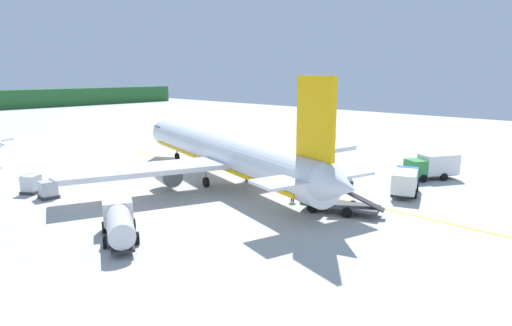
{
  "coord_description": "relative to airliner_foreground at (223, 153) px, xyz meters",
  "views": [
    {
      "loc": [
        -5.08,
        -17.01,
        12.1
      ],
      "look_at": [
        27.53,
        13.76,
        2.72
      ],
      "focal_mm": 30.31,
      "sensor_mm": 36.0,
      "label": 1
    }
  ],
  "objects": [
    {
      "name": "cargo_container_mid",
      "position": [
        -16.07,
        7.88,
        -2.52
      ],
      "size": [
        1.82,
        1.82,
        1.84
      ],
      "color": "#333338",
      "rests_on": "ground"
    },
    {
      "name": "service_truck_baggage",
      "position": [
        -16.92,
        -7.26,
        -1.99
      ],
      "size": [
        4.77,
        6.92,
        2.4
      ],
      "color": "white",
      "rests_on": "ground"
    },
    {
      "name": "cargo_container_far",
      "position": [
        -16.59,
        10.97,
        -2.45
      ],
      "size": [
        2.33,
        2.33,
        2.0
      ],
      "color": "#333338",
      "rests_on": "ground"
    },
    {
      "name": "crew_marshaller",
      "position": [
        -0.48,
        -10.29,
        -2.36
      ],
      "size": [
        0.47,
        0.5,
        1.75
      ],
      "color": "#191E33",
      "rests_on": "ground"
    },
    {
      "name": "service_truck_catering",
      "position": [
        17.58,
        -16.49,
        -1.79
      ],
      "size": [
        6.35,
        5.0,
        2.91
      ],
      "color": "#338C3F",
      "rests_on": "ground"
    },
    {
      "name": "cargo_container_near",
      "position": [
        8.9,
        -10.02,
        -2.53
      ],
      "size": [
        2.17,
        2.17,
        1.83
      ],
      "color": "#333338",
      "rests_on": "ground"
    },
    {
      "name": "service_truck_pushback",
      "position": [
        -0.66,
        -14.34,
        -2.23
      ],
      "size": [
        4.16,
        7.32,
        2.77
      ],
      "color": "#338C3F",
      "rests_on": "ground"
    },
    {
      "name": "apron_guide_line",
      "position": [
        3.37,
        -4.45,
        -3.39
      ],
      "size": [
        0.3,
        60.0,
        0.01
      ],
      "primitive_type": "cube",
      "color": "yellow",
      "rests_on": "ground"
    },
    {
      "name": "airliner_foreground",
      "position": [
        0.0,
        0.0,
        0.0
      ],
      "size": [
        34.24,
        41.03,
        11.9
      ],
      "color": "silver",
      "rests_on": "ground"
    },
    {
      "name": "crew_loader_left",
      "position": [
        2.13,
        -9.64,
        -2.38
      ],
      "size": [
        0.43,
        0.55,
        1.71
      ],
      "color": "#191E33",
      "rests_on": "ground"
    },
    {
      "name": "service_truck_fuel",
      "position": [
        9.14,
        -17.08,
        -1.94
      ],
      "size": [
        6.06,
        4.01,
        2.53
      ],
      "color": "#2659A5",
      "rests_on": "ground"
    }
  ]
}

